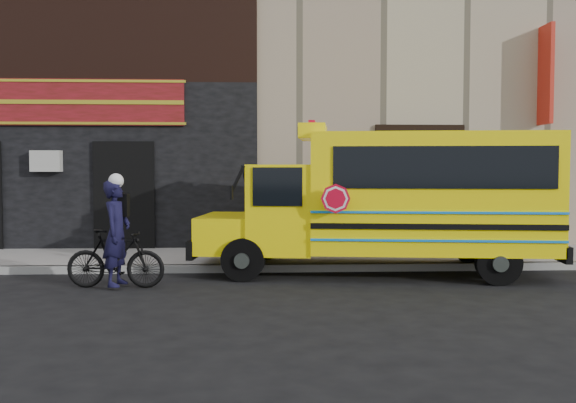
# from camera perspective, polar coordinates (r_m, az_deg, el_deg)

# --- Properties ---
(ground) EXTENTS (120.00, 120.00, 0.00)m
(ground) POSITION_cam_1_polar(r_m,az_deg,el_deg) (10.41, -2.67, -8.57)
(ground) COLOR black
(ground) RESTS_ON ground
(curb) EXTENTS (40.00, 0.20, 0.15)m
(curb) POSITION_cam_1_polar(r_m,az_deg,el_deg) (12.96, -2.70, -5.94)
(curb) COLOR gray
(curb) RESTS_ON ground
(sidewalk) EXTENTS (40.00, 3.00, 0.15)m
(sidewalk) POSITION_cam_1_polar(r_m,az_deg,el_deg) (14.44, -2.72, -5.02)
(sidewalk) COLOR slate
(sidewalk) RESTS_ON ground
(building) EXTENTS (20.00, 10.70, 12.00)m
(building) POSITION_cam_1_polar(r_m,az_deg,el_deg) (21.04, -2.92, 14.06)
(building) COLOR tan
(building) RESTS_ON sidewalk
(school_bus) EXTENTS (7.12, 3.02, 2.92)m
(school_bus) POSITION_cam_1_polar(r_m,az_deg,el_deg) (12.62, 9.44, 0.33)
(school_bus) COLOR black
(school_bus) RESTS_ON ground
(sign_pole) EXTENTS (0.06, 0.25, 2.85)m
(sign_pole) POSITION_cam_1_polar(r_m,az_deg,el_deg) (13.60, 17.90, 0.72)
(sign_pole) COLOR #3B423D
(sign_pole) RESTS_ON ground
(bicycle) EXTENTS (1.74, 0.61, 1.03)m
(bicycle) POSITION_cam_1_polar(r_m,az_deg,el_deg) (11.57, -15.08, -4.92)
(bicycle) COLOR black
(bicycle) RESTS_ON ground
(cyclist) EXTENTS (0.55, 0.74, 1.84)m
(cyclist) POSITION_cam_1_polar(r_m,az_deg,el_deg) (11.48, -14.98, -2.95)
(cyclist) COLOR black
(cyclist) RESTS_ON ground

